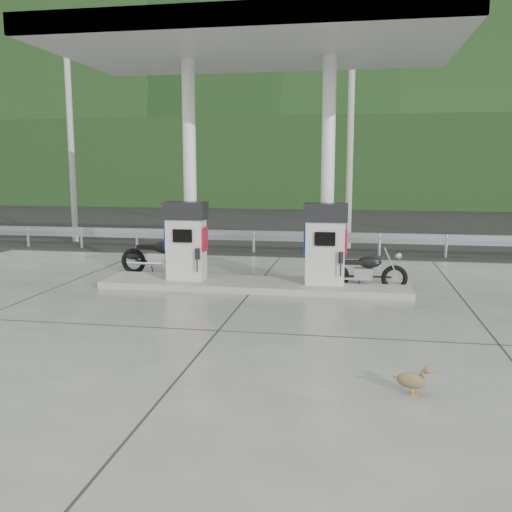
% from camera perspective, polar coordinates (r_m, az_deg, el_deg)
% --- Properties ---
extents(ground, '(160.00, 160.00, 0.00)m').
position_cam_1_polar(ground, '(10.67, -2.53, -6.10)').
color(ground, black).
rests_on(ground, ground).
extents(forecourt_apron, '(18.00, 14.00, 0.02)m').
position_cam_1_polar(forecourt_apron, '(10.67, -2.53, -6.04)').
color(forecourt_apron, slate).
rests_on(forecourt_apron, ground).
extents(pump_island, '(7.00, 1.40, 0.15)m').
position_cam_1_polar(pump_island, '(13.03, -0.17, -2.89)').
color(pump_island, gray).
rests_on(pump_island, forecourt_apron).
extents(gas_pump_left, '(0.95, 0.55, 1.80)m').
position_cam_1_polar(gas_pump_left, '(13.24, -7.00, 1.51)').
color(gas_pump_left, silver).
rests_on(gas_pump_left, pump_island).
extents(gas_pump_right, '(0.95, 0.55, 1.80)m').
position_cam_1_polar(gas_pump_right, '(12.69, 6.97, 1.19)').
color(gas_pump_right, silver).
rests_on(gas_pump_right, pump_island).
extents(canopy_column_left, '(0.30, 0.30, 5.00)m').
position_cam_1_polar(canopy_column_left, '(13.52, -6.64, 8.47)').
color(canopy_column_left, white).
rests_on(canopy_column_left, pump_island).
extents(canopy_column_right, '(0.30, 0.30, 5.00)m').
position_cam_1_polar(canopy_column_right, '(12.98, 7.19, 8.45)').
color(canopy_column_right, white).
rests_on(canopy_column_right, pump_island).
extents(canopy_roof, '(8.50, 5.00, 0.40)m').
position_cam_1_polar(canopy_roof, '(13.02, -0.18, 20.48)').
color(canopy_roof, beige).
rests_on(canopy_roof, canopy_column_left).
extents(guardrail, '(26.00, 0.16, 1.42)m').
position_cam_1_polar(guardrail, '(18.31, 2.85, 2.49)').
color(guardrail, '#989A9F').
rests_on(guardrail, ground).
extents(road, '(60.00, 7.00, 0.01)m').
position_cam_1_polar(road, '(21.85, 3.97, 1.66)').
color(road, black).
rests_on(road, ground).
extents(utility_pole_a, '(0.22, 0.22, 8.00)m').
position_cam_1_polar(utility_pole_a, '(22.11, -18.07, 11.71)').
color(utility_pole_a, '#989893').
rests_on(utility_pole_a, ground).
extents(utility_pole_b, '(0.22, 0.22, 8.00)m').
position_cam_1_polar(utility_pole_b, '(19.60, 9.43, 12.43)').
color(utility_pole_b, '#989893').
rests_on(utility_pole_b, ground).
extents(tree_band, '(80.00, 6.00, 6.00)m').
position_cam_1_polar(tree_band, '(40.12, 6.81, 9.22)').
color(tree_band, black).
rests_on(tree_band, ground).
extents(forested_hills, '(100.00, 40.00, 140.00)m').
position_cam_1_polar(forested_hills, '(70.15, 8.13, 6.60)').
color(forested_hills, black).
rests_on(forested_hills, ground).
extents(motorcycle_left, '(2.03, 0.75, 0.94)m').
position_cam_1_polar(motorcycle_left, '(14.75, -9.60, -0.06)').
color(motorcycle_left, black).
rests_on(motorcycle_left, forecourt_apron).
extents(motorcycle_right, '(1.76, 0.58, 0.83)m').
position_cam_1_polar(motorcycle_right, '(13.02, 10.88, -1.54)').
color(motorcycle_right, black).
rests_on(motorcycle_right, forecourt_apron).
extents(duck, '(0.47, 0.24, 0.33)m').
position_cam_1_polar(duck, '(7.36, 15.32, -11.95)').
color(duck, brown).
rests_on(duck, forecourt_apron).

